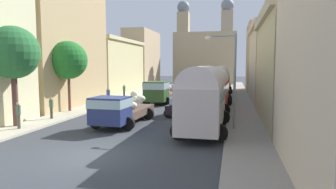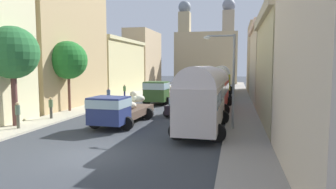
# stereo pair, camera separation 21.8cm
# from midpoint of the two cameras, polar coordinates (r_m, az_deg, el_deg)

# --- Properties ---
(ground_plane) EXTENTS (154.00, 154.00, 0.00)m
(ground_plane) POSITION_cam_midpoint_polar(r_m,az_deg,el_deg) (40.38, 2.86, -0.45)
(ground_plane) COLOR #35393F
(sidewalk_left) EXTENTS (2.50, 70.00, 0.14)m
(sidewalk_left) POSITION_cam_midpoint_polar(r_m,az_deg,el_deg) (42.15, -6.91, -0.13)
(sidewalk_left) COLOR #B4AE98
(sidewalk_left) RESTS_ON ground
(sidewalk_right) EXTENTS (2.50, 70.00, 0.14)m
(sidewalk_right) POSITION_cam_midpoint_polar(r_m,az_deg,el_deg) (39.85, 13.20, -0.57)
(sidewalk_right) COLOR gray
(sidewalk_right) RESTS_ON ground
(building_left_1) EXTENTS (5.51, 12.51, 12.75)m
(building_left_1) POSITION_cam_midpoint_polar(r_m,az_deg,el_deg) (33.03, -20.63, 8.95)
(building_left_1) COLOR tan
(building_left_1) RESTS_ON ground
(building_left_2) EXTENTS (5.15, 14.58, 7.97)m
(building_left_2) POSITION_cam_midpoint_polar(r_m,az_deg,el_deg) (45.23, -10.40, 5.19)
(building_left_2) COLOR #CEC38B
(building_left_2) RESTS_ON ground
(building_left_3) EXTENTS (4.26, 11.40, 10.66)m
(building_left_3) POSITION_cam_midpoint_polar(r_m,az_deg,el_deg) (58.11, -4.98, 6.63)
(building_left_3) COLOR tan
(building_left_3) RESTS_ON ground
(building_right_1) EXTENTS (6.33, 12.67, 8.11)m
(building_right_1) POSITION_cam_midpoint_polar(r_m,az_deg,el_deg) (23.79, 24.10, 4.77)
(building_right_1) COLOR #C1B485
(building_right_1) RESTS_ON ground
(building_right_2) EXTENTS (5.93, 13.52, 8.78)m
(building_right_2) POSITION_cam_midpoint_polar(r_m,az_deg,el_deg) (37.45, 19.49, 5.55)
(building_right_2) COLOR beige
(building_right_2) RESTS_ON ground
(building_right_3) EXTENTS (4.62, 10.20, 10.57)m
(building_right_3) POSITION_cam_midpoint_polar(r_m,az_deg,el_deg) (49.80, 17.27, 6.54)
(building_right_3) COLOR tan
(building_right_3) RESTS_ON ground
(distant_church) EXTENTS (13.88, 7.28, 18.60)m
(distant_church) POSITION_cam_midpoint_polar(r_m,az_deg,el_deg) (70.28, 6.94, 7.34)
(distant_church) COLOR tan
(distant_church) RESTS_ON ground
(parked_bus_0) EXTENTS (3.29, 8.40, 4.16)m
(parked_bus_0) POSITION_cam_midpoint_polar(r_m,az_deg,el_deg) (19.31, 6.47, -0.13)
(parked_bus_0) COLOR beige
(parked_bus_0) RESTS_ON ground
(parked_bus_1) EXTENTS (3.48, 9.07, 3.93)m
(parked_bus_1) POSITION_cam_midpoint_polar(r_m,az_deg,el_deg) (28.26, 8.30, 1.29)
(parked_bus_1) COLOR red
(parked_bus_1) RESTS_ON ground
(parked_bus_2) EXTENTS (3.45, 9.63, 4.06)m
(parked_bus_2) POSITION_cam_midpoint_polar(r_m,az_deg,el_deg) (37.22, 9.26, 2.46)
(parked_bus_2) COLOR teal
(parked_bus_2) RESTS_ON ground
(parked_bus_3) EXTENTS (3.48, 8.09, 4.17)m
(parked_bus_3) POSITION_cam_midpoint_polar(r_m,az_deg,el_deg) (46.20, 9.84, 3.09)
(parked_bus_3) COLOR yellow
(parked_bus_3) RESTS_ON ground
(cargo_truck_0) EXTENTS (3.33, 7.06, 2.23)m
(cargo_truck_0) POSITION_cam_midpoint_polar(r_m,az_deg,el_deg) (21.29, -9.33, -2.74)
(cargo_truck_0) COLOR navy
(cargo_truck_0) RESTS_ON ground
(cargo_truck_1) EXTENTS (3.36, 6.95, 2.50)m
(cargo_truck_1) POSITION_cam_midpoint_polar(r_m,az_deg,el_deg) (32.97, -1.76, 0.52)
(cargo_truck_1) COLOR #2E4F25
(cargo_truck_1) RESTS_ON ground
(car_0) EXTENTS (2.26, 3.87, 1.52)m
(car_0) POSITION_cam_midpoint_polar(r_m,az_deg,el_deg) (41.72, 0.84, 0.79)
(car_0) COLOR #B62A24
(car_0) RESTS_ON ground
(car_1) EXTENTS (2.41, 3.95, 1.47)m
(car_1) POSITION_cam_midpoint_polar(r_m,az_deg,el_deg) (50.01, 3.14, 1.56)
(car_1) COLOR #1D2332
(car_1) RESTS_ON ground
(car_2) EXTENTS (2.52, 4.04, 1.52)m
(car_2) POSITION_cam_midpoint_polar(r_m,az_deg,el_deg) (25.62, 2.29, -2.18)
(car_2) COLOR black
(car_2) RESTS_ON ground
(car_3) EXTENTS (2.41, 4.17, 1.50)m
(car_3) POSITION_cam_midpoint_polar(r_m,az_deg,el_deg) (32.95, 4.42, -0.48)
(car_3) COLOR silver
(car_3) RESTS_ON ground
(car_4) EXTENTS (2.25, 4.21, 1.42)m
(car_4) POSITION_cam_midpoint_polar(r_m,az_deg,el_deg) (45.24, 5.71, 1.09)
(car_4) COLOR red
(car_4) RESTS_ON ground
(pedestrian_0) EXTENTS (0.48, 0.48, 1.81)m
(pedestrian_0) POSITION_cam_midpoint_polar(r_m,az_deg,el_deg) (33.05, -11.40, -0.09)
(pedestrian_0) COLOR #7E7354
(pedestrian_0) RESTS_ON ground
(pedestrian_1) EXTENTS (0.44, 0.44, 1.77)m
(pedestrian_1) POSITION_cam_midpoint_polar(r_m,az_deg,el_deg) (24.81, -21.41, -2.23)
(pedestrian_1) COLOR #404039
(pedestrian_1) RESTS_ON ground
(pedestrian_2) EXTENTS (0.48, 0.48, 1.85)m
(pedestrian_2) POSITION_cam_midpoint_polar(r_m,az_deg,el_deg) (37.35, -8.45, 0.65)
(pedestrian_2) COLOR navy
(pedestrian_2) RESTS_ON ground
(pedestrian_4) EXTENTS (0.32, 0.32, 1.85)m
(pedestrian_4) POSITION_cam_midpoint_polar(r_m,az_deg,el_deg) (21.76, -26.64, -3.33)
(pedestrian_4) COLOR #4C4E42
(pedestrian_4) RESTS_ON ground
(streetlamp_near) EXTENTS (2.02, 0.28, 6.17)m
(streetlamp_near) POSITION_cam_midpoint_polar(r_m,az_deg,el_deg) (19.66, 11.33, 4.09)
(streetlamp_near) COLOR gray
(streetlamp_near) RESTS_ON ground
(roadside_tree_0) EXTENTS (3.50, 3.50, 6.81)m
(roadside_tree_0) POSITION_cam_midpoint_polar(r_m,az_deg,el_deg) (22.67, -27.49, 6.96)
(roadside_tree_0) COLOR brown
(roadside_tree_0) RESTS_ON ground
(roadside_tree_1) EXTENTS (3.37, 3.37, 6.35)m
(roadside_tree_1) POSITION_cam_midpoint_polar(r_m,az_deg,el_deg) (28.29, -18.53, 6.16)
(roadside_tree_1) COLOR brown
(roadside_tree_1) RESTS_ON ground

